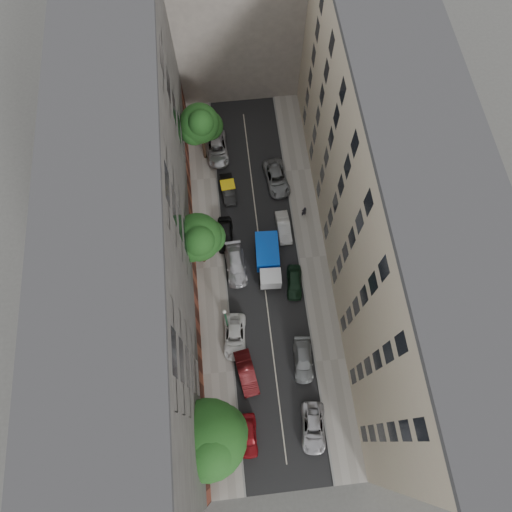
{
  "coord_description": "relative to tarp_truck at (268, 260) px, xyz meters",
  "views": [
    {
      "loc": [
        -2.57,
        -17.64,
        45.4
      ],
      "look_at": [
        -0.8,
        -1.6,
        6.0
      ],
      "focal_mm": 32.0,
      "sensor_mm": 36.0,
      "label": 1
    }
  ],
  "objects": [
    {
      "name": "tree_far",
      "position": [
        -5.57,
        14.22,
        4.6
      ],
      "size": [
        4.65,
        4.27,
        8.55
      ],
      "color": "#382619",
      "rests_on": "sidewalk_left"
    },
    {
      "name": "sidewalk_right",
      "position": [
        4.9,
        0.32,
        -1.38
      ],
      "size": [
        3.0,
        44.0,
        0.15
      ],
      "primitive_type": "cube",
      "color": "gray",
      "rests_on": "ground"
    },
    {
      "name": "lamp_post",
      "position": [
        -4.8,
        -6.3,
        2.43
      ],
      "size": [
        0.36,
        0.36,
        6.02
      ],
      "color": "#1A5B36",
      "rests_on": "sidewalk_left"
    },
    {
      "name": "pedestrian",
      "position": [
        4.65,
        5.45,
        -0.48
      ],
      "size": [
        0.66,
        0.49,
        1.66
      ],
      "primitive_type": "imported",
      "rotation": [
        0.0,
        0.0,
        3.31
      ],
      "color": "black",
      "rests_on": "sidewalk_right"
    },
    {
      "name": "car_right_4",
      "position": [
        2.2,
        10.12,
        -0.75
      ],
      "size": [
        2.9,
        5.35,
        1.42
      ],
      "primitive_type": "imported",
      "rotation": [
        0.0,
        0.0,
        0.11
      ],
      "color": "slate",
      "rests_on": "ground"
    },
    {
      "name": "tree_mid",
      "position": [
        -6.61,
        1.09,
        4.47
      ],
      "size": [
        4.98,
        4.66,
        8.53
      ],
      "color": "#382619",
      "rests_on": "sidewalk_left"
    },
    {
      "name": "car_left_5",
      "position": [
        -3.4,
        9.32,
        -0.8
      ],
      "size": [
        1.71,
        4.11,
        1.32
      ],
      "primitive_type": "imported",
      "rotation": [
        0.0,
        0.0,
        0.08
      ],
      "color": "black",
      "rests_on": "ground"
    },
    {
      "name": "car_right_2",
      "position": [
        2.48,
        -2.48,
        -0.8
      ],
      "size": [
        2.02,
        4.02,
        1.31
      ],
      "primitive_type": "imported",
      "rotation": [
        0.0,
        0.0,
        -0.12
      ],
      "color": "black",
      "rests_on": "ground"
    },
    {
      "name": "tree_near",
      "position": [
        -6.9,
        -16.78,
        4.84
      ],
      "size": [
        6.49,
        6.39,
        9.54
      ],
      "color": "#382619",
      "rests_on": "sidewalk_left"
    },
    {
      "name": "ground",
      "position": [
        -0.6,
        0.32,
        -1.46
      ],
      "size": [
        120.0,
        120.0,
        0.0
      ],
      "primitive_type": "plane",
      "color": "#4C4C49",
      "rests_on": "ground"
    },
    {
      "name": "car_left_2",
      "position": [
        -4.2,
        -7.47,
        -0.8
      ],
      "size": [
        2.61,
        4.91,
        1.31
      ],
      "primitive_type": "imported",
      "rotation": [
        0.0,
        0.0,
        -0.09
      ],
      "color": "silver",
      "rests_on": "ground"
    },
    {
      "name": "car_left_6",
      "position": [
        -4.2,
        14.92,
        -0.73
      ],
      "size": [
        2.56,
        5.31,
        1.46
      ],
      "primitive_type": "imported",
      "rotation": [
        0.0,
        0.0,
        0.03
      ],
      "color": "silver",
      "rests_on": "ground"
    },
    {
      "name": "car_right_3",
      "position": [
        2.2,
        3.92,
        -0.81
      ],
      "size": [
        1.49,
        3.97,
        1.29
      ],
      "primitive_type": "imported",
      "rotation": [
        0.0,
        0.0,
        0.03
      ],
      "color": "silver",
      "rests_on": "ground"
    },
    {
      "name": "car_left_0",
      "position": [
        -3.8,
        -16.68,
        -0.79
      ],
      "size": [
        1.71,
        3.98,
        1.34
      ],
      "primitive_type": "imported",
      "rotation": [
        0.0,
        0.0,
        -0.03
      ],
      "color": "maroon",
      "rests_on": "ground"
    },
    {
      "name": "sidewalk_left",
      "position": [
        -6.1,
        0.32,
        -1.38
      ],
      "size": [
        3.0,
        44.0,
        0.15
      ],
      "primitive_type": "cube",
      "color": "gray",
      "rests_on": "ground"
    },
    {
      "name": "car_left_4",
      "position": [
        -4.2,
        3.72,
        -0.74
      ],
      "size": [
        1.88,
        4.28,
        1.43
      ],
      "primitive_type": "imported",
      "rotation": [
        0.0,
        0.0,
        -0.04
      ],
      "color": "black",
      "rests_on": "ground"
    },
    {
      "name": "car_right_0",
      "position": [
        2.2,
        -16.68,
        -0.81
      ],
      "size": [
        2.7,
        4.89,
        1.3
      ],
      "primitive_type": "imported",
      "rotation": [
        0.0,
        0.0,
        -0.12
      ],
      "color": "#B2B1B6",
      "rests_on": "ground"
    },
    {
      "name": "building_right",
      "position": [
        10.4,
        0.32,
        8.54
      ],
      "size": [
        8.0,
        44.0,
        20.0
      ],
      "primitive_type": "cube",
      "color": "#B3A88B",
      "rests_on": "ground"
    },
    {
      "name": "car_left_1",
      "position": [
        -3.4,
        -11.08,
        -0.73
      ],
      "size": [
        2.24,
        4.62,
        1.46
      ],
      "primitive_type": "imported",
      "rotation": [
        0.0,
        0.0,
        0.16
      ],
      "color": "#4A0E11",
      "rests_on": "ground"
    },
    {
      "name": "tarp_truck",
      "position": [
        0.0,
        0.0,
        0.0
      ],
      "size": [
        2.53,
        5.84,
        2.65
      ],
      "rotation": [
        0.0,
        0.0,
        -0.05
      ],
      "color": "black",
      "rests_on": "ground"
    },
    {
      "name": "building_endcap",
      "position": [
        -0.6,
        28.32,
        7.54
      ],
      "size": [
        18.0,
        12.0,
        18.0
      ],
      "primitive_type": "cube",
      "color": "gray",
      "rests_on": "ground"
    },
    {
      "name": "road_surface",
      "position": [
        -0.6,
        0.32,
        -1.45
      ],
      "size": [
        8.0,
        44.0,
        0.02
      ],
      "primitive_type": "cube",
      "color": "black",
      "rests_on": "ground"
    },
    {
      "name": "car_left_3",
      "position": [
        -3.4,
        0.12,
        -0.74
      ],
      "size": [
        2.23,
        5.06,
        1.44
      ],
      "primitive_type": "imported",
      "rotation": [
        0.0,
        0.0,
        0.04
      ],
      "color": "#BBBBC0",
      "rests_on": "ground"
    },
    {
      "name": "car_right_1",
      "position": [
        2.2,
        -10.48,
        -0.82
      ],
      "size": [
        2.14,
        4.56,
        1.29
      ],
      "primitive_type": "imported",
      "rotation": [
        0.0,
        0.0,
        -0.08
      ],
      "color": "gray",
      "rests_on": "ground"
    },
    {
      "name": "building_left",
      "position": [
        -11.6,
        0.32,
        8.54
      ],
      "size": [
        8.0,
        44.0,
        20.0
      ],
      "primitive_type": "cube",
      "color": "#454341",
      "rests_on": "ground"
    }
  ]
}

